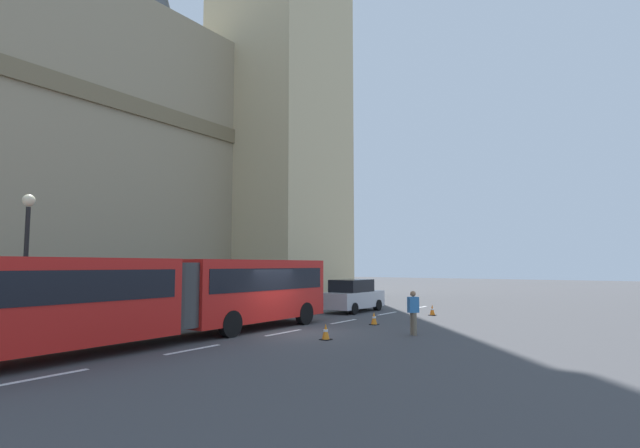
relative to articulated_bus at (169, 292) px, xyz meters
The scene contains 9 objects.
ground_plane 5.04m from the articulated_bus, 24.90° to the right, with size 160.00×160.00×0.00m, color #424244.
lane_centre_marking 4.83m from the articulated_bus, 26.27° to the right, with size 29.80×0.16×0.01m.
articulated_bus is the anchor object (origin of this frame).
sedan_lead 13.11m from the articulated_bus, ahead, with size 4.40×1.86×1.85m.
traffic_cone_west 5.78m from the articulated_bus, 51.49° to the right, with size 0.36×0.36×0.58m.
traffic_cone_middle 9.28m from the articulated_bus, 24.20° to the right, with size 0.36×0.36×0.58m.
traffic_cone_east 14.48m from the articulated_bus, 17.91° to the right, with size 0.36×0.36×0.58m.
street_lamp 5.45m from the articulated_bus, 121.60° to the left, with size 0.44×0.44×5.27m.
pedestrian_near_cones 9.14m from the articulated_bus, 45.87° to the right, with size 0.46×0.44×1.69m.
Camera 1 is at (-15.46, -12.13, 2.69)m, focal length 27.00 mm.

